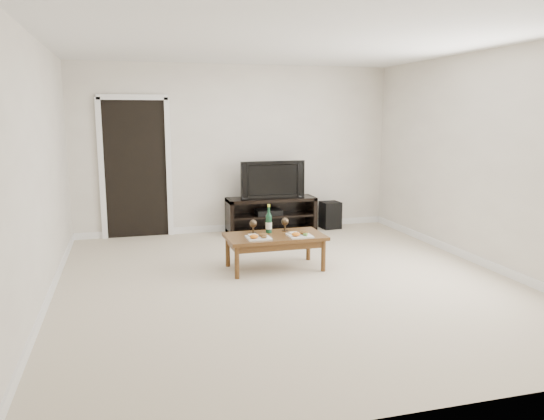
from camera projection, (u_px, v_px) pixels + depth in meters
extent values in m
plane|color=beige|center=(288.00, 281.00, 5.94)|extent=(5.50, 5.50, 0.00)
cube|color=silver|center=(236.00, 149.00, 8.33)|extent=(5.00, 0.04, 2.60)
cube|color=white|center=(289.00, 38.00, 5.47)|extent=(5.00, 5.50, 0.04)
cube|color=black|center=(136.00, 170.00, 7.94)|extent=(0.90, 0.02, 2.05)
cube|color=black|center=(271.00, 215.00, 8.38)|extent=(1.40, 0.45, 0.55)
imported|color=black|center=(271.00, 179.00, 8.28)|extent=(1.02, 0.15, 0.59)
cube|color=black|center=(268.00, 212.00, 8.35)|extent=(0.41, 0.31, 0.08)
cube|color=black|center=(330.00, 215.00, 8.67)|extent=(0.31, 0.31, 0.44)
cube|color=#513516|center=(275.00, 252.00, 6.39)|extent=(1.18, 0.66, 0.42)
cube|color=white|center=(258.00, 236.00, 6.16)|extent=(0.27, 0.27, 0.07)
cube|color=white|center=(300.00, 233.00, 6.27)|extent=(0.27, 0.27, 0.07)
cylinder|color=#0F3720|center=(269.00, 218.00, 6.44)|extent=(0.07, 0.07, 0.35)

